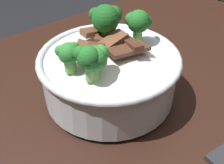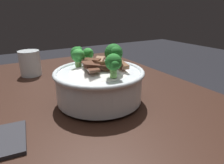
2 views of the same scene
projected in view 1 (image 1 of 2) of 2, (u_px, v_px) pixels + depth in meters
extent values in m
cube|color=black|center=(191.00, 78.00, 0.58)|extent=(1.52, 0.79, 0.04)
cube|color=black|center=(210.00, 58.00, 1.35)|extent=(0.09, 0.09, 0.73)
cylinder|color=silver|center=(109.00, 95.00, 0.50)|extent=(0.09, 0.09, 0.01)
cylinder|color=silver|center=(109.00, 76.00, 0.47)|extent=(0.23, 0.23, 0.08)
torus|color=silver|center=(109.00, 57.00, 0.45)|extent=(0.24, 0.24, 0.01)
ellipsoid|color=white|center=(109.00, 66.00, 0.46)|extent=(0.19, 0.19, 0.07)
cube|color=#4C2B1E|center=(130.00, 43.00, 0.44)|extent=(0.03, 0.07, 0.02)
cube|color=#563323|center=(95.00, 52.00, 0.41)|extent=(0.05, 0.05, 0.01)
cube|color=#563323|center=(129.00, 49.00, 0.42)|extent=(0.07, 0.04, 0.01)
cube|color=brown|center=(100.00, 50.00, 0.43)|extent=(0.07, 0.07, 0.03)
cube|color=brown|center=(107.00, 45.00, 0.44)|extent=(0.08, 0.03, 0.03)
cube|color=brown|center=(110.00, 40.00, 0.46)|extent=(0.05, 0.06, 0.01)
cube|color=brown|center=(98.00, 31.00, 0.48)|extent=(0.07, 0.03, 0.02)
cylinder|color=#7AB256|center=(94.00, 72.00, 0.39)|extent=(0.02, 0.02, 0.02)
sphere|color=green|center=(94.00, 59.00, 0.37)|extent=(0.04, 0.04, 0.04)
sphere|color=green|center=(101.00, 53.00, 0.38)|extent=(0.02, 0.02, 0.02)
sphere|color=green|center=(86.00, 57.00, 0.38)|extent=(0.02, 0.02, 0.02)
cylinder|color=#6BA84C|center=(138.00, 35.00, 0.47)|extent=(0.02, 0.02, 0.02)
sphere|color=#237028|center=(138.00, 21.00, 0.46)|extent=(0.04, 0.04, 0.04)
sphere|color=#237028|center=(146.00, 22.00, 0.46)|extent=(0.02, 0.02, 0.02)
sphere|color=#237028|center=(132.00, 19.00, 0.46)|extent=(0.02, 0.02, 0.02)
cylinder|color=#5B9947|center=(106.00, 35.00, 0.47)|extent=(0.02, 0.02, 0.03)
sphere|color=#1E6023|center=(105.00, 19.00, 0.45)|extent=(0.05, 0.05, 0.05)
sphere|color=#1E6023|center=(113.00, 14.00, 0.45)|extent=(0.03, 0.03, 0.03)
sphere|color=#1E6023|center=(95.00, 14.00, 0.45)|extent=(0.02, 0.02, 0.02)
cylinder|color=#6BA84C|center=(70.00, 65.00, 0.40)|extent=(0.02, 0.02, 0.02)
sphere|color=#2D8433|center=(69.00, 53.00, 0.39)|extent=(0.03, 0.03, 0.03)
sphere|color=#2D8433|center=(74.00, 47.00, 0.39)|extent=(0.02, 0.02, 0.02)
sphere|color=#2D8433|center=(60.00, 51.00, 0.39)|extent=(0.02, 0.02, 0.02)
cylinder|color=#7AB256|center=(90.00, 72.00, 0.38)|extent=(0.01, 0.01, 0.03)
sphere|color=#237028|center=(89.00, 58.00, 0.37)|extent=(0.03, 0.03, 0.03)
sphere|color=#237028|center=(96.00, 55.00, 0.37)|extent=(0.02, 0.02, 0.02)
sphere|color=#237028|center=(80.00, 53.00, 0.37)|extent=(0.02, 0.02, 0.02)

